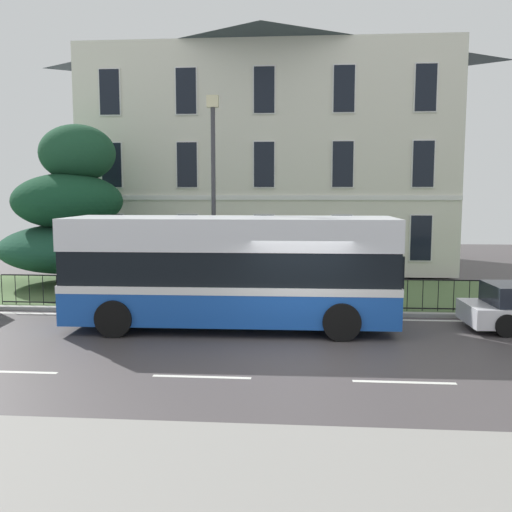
{
  "coord_description": "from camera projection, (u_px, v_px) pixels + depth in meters",
  "views": [
    {
      "loc": [
        -0.04,
        -12.61,
        3.7
      ],
      "look_at": [
        -1.41,
        4.48,
        1.74
      ],
      "focal_mm": 39.43,
      "sensor_mm": 36.0,
      "label": 1
    }
  ],
  "objects": [
    {
      "name": "street_lamp_post",
      "position": [
        213.0,
        186.0,
        17.72
      ],
      "size": [
        0.36,
        0.24,
        6.55
      ],
      "color": "#333338",
      "rests_on": "ground_plane"
    },
    {
      "name": "iron_verge_railing",
      "position": [
        250.0,
        292.0,
        17.32
      ],
      "size": [
        15.96,
        0.04,
        0.97
      ],
      "color": "black",
      "rests_on": "ground_plane"
    },
    {
      "name": "ground_plane",
      "position": [
        301.0,
        340.0,
        14.17
      ],
      "size": [
        60.0,
        56.0,
        0.18
      ],
      "color": "#474143"
    },
    {
      "name": "single_decker_bus",
      "position": [
        232.0,
        270.0,
        15.21
      ],
      "size": [
        8.85,
        2.77,
        3.02
      ],
      "rotation": [
        0.0,
        0.0,
        0.02
      ],
      "color": "#1A50B4",
      "rests_on": "ground_plane"
    },
    {
      "name": "litter_bin",
      "position": [
        348.0,
        290.0,
        17.4
      ],
      "size": [
        0.52,
        0.52,
        1.11
      ],
      "color": "#23472D",
      "rests_on": "ground_plane"
    },
    {
      "name": "evergreen_tree",
      "position": [
        72.0,
        219.0,
        21.75
      ],
      "size": [
        5.56,
        5.56,
        6.14
      ],
      "color": "#423328",
      "rests_on": "ground_plane"
    },
    {
      "name": "georgian_townhouse",
      "position": [
        271.0,
        146.0,
        28.3
      ],
      "size": [
        16.63,
        10.2,
        11.68
      ],
      "color": "silver",
      "rests_on": "ground_plane"
    }
  ]
}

